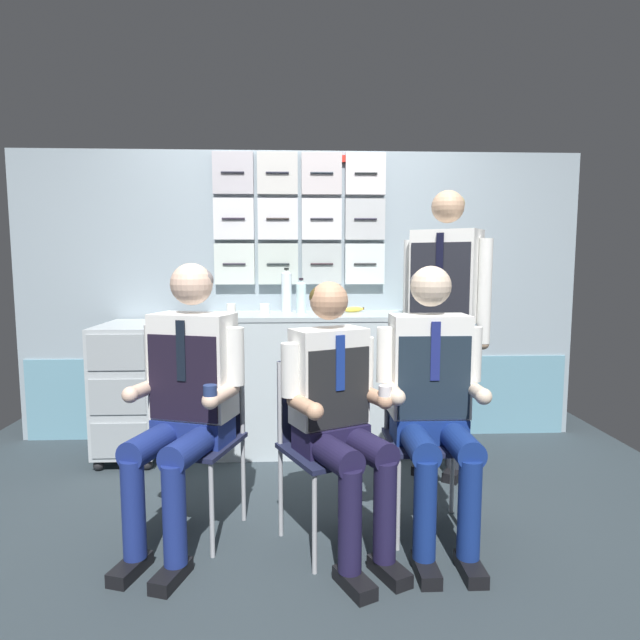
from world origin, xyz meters
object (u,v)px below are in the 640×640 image
at_px(crew_member_center, 338,406).
at_px(crew_member_right, 433,389).
at_px(crew_member_standing, 445,305).
at_px(water_bottle_short, 287,291).
at_px(crew_member_left, 186,388).
at_px(coffee_cup_white, 264,309).
at_px(snack_banana, 353,309).
at_px(folding_chair_center, 321,428).
at_px(service_trolley, 133,386).
at_px(folding_chair_left, 203,421).
at_px(folding_chair_right, 424,419).

xyz_separation_m(crew_member_center, crew_member_right, (0.46, 0.11, 0.05)).
height_order(crew_member_standing, water_bottle_short, crew_member_standing).
distance_m(crew_member_center, water_bottle_short, 1.60).
height_order(crew_member_left, crew_member_right, crew_member_left).
relative_size(crew_member_center, coffee_cup_white, 17.50).
xyz_separation_m(crew_member_standing, snack_banana, (-0.51, 0.59, -0.08)).
bearing_deg(folding_chair_center, service_trolley, 137.53).
distance_m(crew_member_center, crew_member_standing, 1.21).
bearing_deg(coffee_cup_white, crew_member_standing, -23.28).
bearing_deg(crew_member_left, folding_chair_left, 72.62).
bearing_deg(crew_member_right, crew_member_center, -166.63).
xyz_separation_m(coffee_cup_white, snack_banana, (0.64, 0.10, -0.02)).
relative_size(water_bottle_short, snack_banana, 1.87).
bearing_deg(folding_chair_right, coffee_cup_white, 128.24).
xyz_separation_m(crew_member_left, coffee_cup_white, (0.30, 1.24, 0.26)).
bearing_deg(crew_member_center, crew_member_standing, 50.46).
bearing_deg(snack_banana, service_trolley, -172.99).
distance_m(water_bottle_short, coffee_cup_white, 0.23).
xyz_separation_m(folding_chair_left, folding_chair_center, (0.59, -0.14, 0.00)).
bearing_deg(coffee_cup_white, crew_member_center, -73.30).
xyz_separation_m(folding_chair_left, coffee_cup_white, (0.25, 1.09, 0.47)).
distance_m(crew_member_left, folding_chair_center, 0.67).
distance_m(service_trolley, crew_member_standing, 2.17).
relative_size(folding_chair_center, water_bottle_short, 2.70).
height_order(crew_member_center, coffee_cup_white, crew_member_center).
bearing_deg(snack_banana, crew_member_center, -98.66).
bearing_deg(crew_member_center, folding_chair_right, 30.15).
bearing_deg(folding_chair_left, snack_banana, 53.26).
bearing_deg(folding_chair_right, crew_member_center, -149.85).
bearing_deg(coffee_cup_white, folding_chair_right, -51.76).
relative_size(crew_member_left, snack_banana, 7.77).
bearing_deg(folding_chair_right, folding_chair_center, -167.31).
distance_m(crew_member_left, crew_member_center, 0.73).
relative_size(folding_chair_center, crew_member_standing, 0.49).
xyz_separation_m(folding_chair_right, water_bottle_short, (-0.72, 1.24, 0.59)).
bearing_deg(water_bottle_short, folding_chair_right, -59.91).
xyz_separation_m(service_trolley, folding_chair_center, (1.25, -1.14, 0.05)).
bearing_deg(crew_member_right, snack_banana, 99.75).
relative_size(crew_member_right, crew_member_standing, 0.75).
distance_m(folding_chair_center, water_bottle_short, 1.50).
height_order(crew_member_center, folding_chair_right, crew_member_center).
bearing_deg(service_trolley, crew_member_center, -44.38).
distance_m(service_trolley, crew_member_right, 2.15).
xyz_separation_m(water_bottle_short, snack_banana, (0.49, -0.03, -0.13)).
height_order(service_trolley, crew_member_right, crew_member_right).
height_order(coffee_cup_white, snack_banana, coffee_cup_white).
relative_size(service_trolley, crew_member_right, 0.70).
xyz_separation_m(crew_member_right, water_bottle_short, (-0.72, 1.40, 0.39)).
relative_size(service_trolley, snack_banana, 5.36).
distance_m(folding_chair_left, crew_member_right, 1.16).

